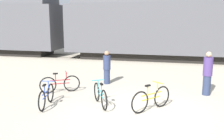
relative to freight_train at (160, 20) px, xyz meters
The scene contains 10 objects.
ground_plane 11.50m from the freight_train, 90.00° to the right, with size 80.00×80.00×0.00m, color #B2A893.
freight_train is the anchor object (origin of this frame).
rail_near 2.94m from the freight_train, 90.00° to the right, with size 54.60×0.07×0.01m, color #4C4238.
rail_far 2.94m from the freight_train, 90.00° to the left, with size 54.60×0.07×0.01m, color #4C4238.
bicycle_yellow 11.04m from the freight_train, 87.89° to the right, with size 1.17×1.42×0.93m.
bicycle_blue 11.94m from the freight_train, 105.98° to the right, with size 0.46×1.64×0.86m.
bicycle_maroon 10.44m from the freight_train, 110.06° to the right, with size 1.46×0.90×0.86m.
bicycle_teal 11.08m from the freight_train, 97.48° to the right, with size 0.93×1.51×0.88m.
person_in_purple 9.05m from the freight_train, 74.19° to the right, with size 0.37×0.37×1.76m.
person_in_navy 8.18m from the freight_train, 104.22° to the right, with size 0.34×0.34×1.56m.
Camera 1 is at (1.06, -8.12, 3.11)m, focal length 42.00 mm.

